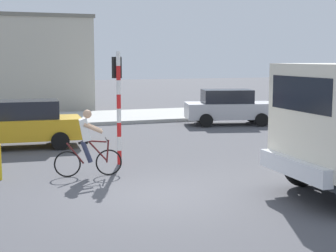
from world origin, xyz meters
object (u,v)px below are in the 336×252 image
(car_white_mid, at_px, (22,124))
(traffic_light_pole, at_px, (118,92))
(car_red_near, at_px, (229,107))
(cyclist, at_px, (87,143))

(car_white_mid, bearing_deg, traffic_light_pole, -57.81)
(car_red_near, distance_m, car_white_mid, 9.82)
(cyclist, relative_size, car_red_near, 0.40)
(cyclist, xyz_separation_m, car_white_mid, (-1.21, 5.02, -0.05))
(traffic_light_pole, bearing_deg, car_white_mid, 122.19)
(traffic_light_pole, distance_m, car_white_mid, 4.62)
(traffic_light_pole, height_order, car_red_near, traffic_light_pole)
(traffic_light_pole, relative_size, car_white_mid, 0.78)
(cyclist, height_order, car_red_near, cyclist)
(cyclist, relative_size, car_white_mid, 0.42)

